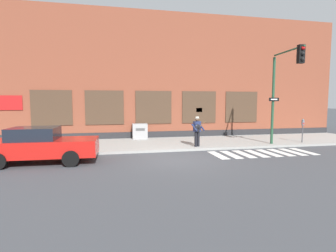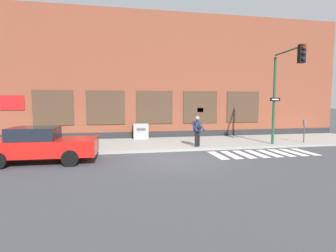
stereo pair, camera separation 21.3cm
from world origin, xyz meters
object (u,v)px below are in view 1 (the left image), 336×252
(busker, at_px, (197,130))
(parking_meter, at_px, (303,127))
(traffic_light, at_px, (284,81))
(utility_box, at_px, (140,131))
(red_car, at_px, (40,145))

(busker, height_order, parking_meter, busker)
(traffic_light, height_order, utility_box, traffic_light)
(busker, xyz_separation_m, traffic_light, (4.54, -0.94, 2.64))
(red_car, xyz_separation_m, busker, (7.56, 1.84, 0.30))
(busker, bearing_deg, parking_meter, 1.03)
(red_car, bearing_deg, parking_meter, 7.82)
(busker, distance_m, utility_box, 4.66)
(parking_meter, height_order, utility_box, parking_meter)
(busker, height_order, traffic_light, traffic_light)
(parking_meter, distance_m, utility_box, 10.18)
(utility_box, bearing_deg, parking_meter, -20.66)
(traffic_light, xyz_separation_m, utility_box, (-7.32, 4.65, -3.08))
(busker, xyz_separation_m, utility_box, (-2.78, 3.71, -0.44))
(red_car, relative_size, utility_box, 4.59)
(parking_meter, bearing_deg, red_car, -172.18)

